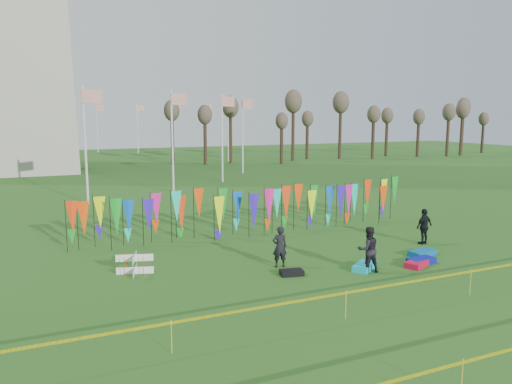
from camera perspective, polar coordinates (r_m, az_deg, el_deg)
name	(u,v)px	position (r m, az deg, el deg)	size (l,w,h in m)	color
ground	(343,282)	(18.73, 9.94, -10.12)	(160.00, 160.00, 0.00)	#245518
banner_row	(257,206)	(25.56, 0.08, -1.57)	(18.64, 0.64, 2.33)	black
caution_tape_near	(390,287)	(16.21, 15.07, -10.40)	(26.00, 0.02, 0.90)	#FFFD05
tree_line	(358,115)	(72.15, 11.60, 8.64)	(53.92, 1.92, 7.84)	#39261C
box_kite	(135,264)	(19.76, -13.69, -8.02)	(0.72, 0.72, 0.80)	red
person_left	(280,247)	(20.03, 2.72, -6.27)	(0.61, 0.44, 1.66)	black
person_mid	(368,249)	(19.85, 12.69, -6.42)	(0.87, 0.54, 1.79)	black
person_right	(424,226)	(24.82, 18.67, -3.75)	(1.00, 0.57, 1.70)	black
kite_bag_turquoise	(364,267)	(20.32, 12.29, -8.33)	(1.21, 0.61, 0.24)	#0EC1D4
kite_bag_blue	(421,261)	(21.72, 18.36, -7.47)	(1.15, 0.60, 0.24)	#0A16AC
kite_bag_red	(418,263)	(21.33, 17.98, -7.75)	(1.30, 0.59, 0.24)	red
kite_bag_black	(292,273)	(19.25, 4.09, -9.17)	(0.87, 0.50, 0.20)	black
kite_bag_teal	(422,253)	(22.95, 18.47, -6.61)	(1.25, 0.60, 0.24)	#0B60A1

